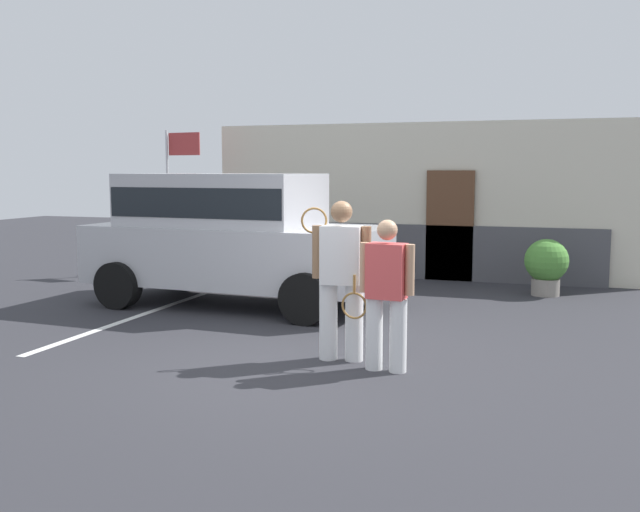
% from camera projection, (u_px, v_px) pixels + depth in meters
% --- Properties ---
extents(ground_plane, '(40.00, 40.00, 0.00)m').
position_uv_depth(ground_plane, '(299.00, 365.00, 7.72)').
color(ground_plane, '#2D2D33').
extents(parking_stripe_0, '(0.12, 4.40, 0.01)m').
position_uv_depth(parking_stripe_0, '(131.00, 319.00, 10.13)').
color(parking_stripe_0, silver).
rests_on(parking_stripe_0, ground_plane).
extents(house_frontage, '(8.34, 0.40, 3.02)m').
position_uv_depth(house_frontage, '(419.00, 206.00, 13.88)').
color(house_frontage, beige).
rests_on(house_frontage, ground_plane).
extents(parked_suv, '(4.69, 2.34, 2.05)m').
position_uv_depth(parked_suv, '(231.00, 232.00, 11.10)').
color(parked_suv, '#B7B7BC').
rests_on(parked_suv, ground_plane).
extents(tennis_player_man, '(0.79, 0.32, 1.77)m').
position_uv_depth(tennis_player_man, '(341.00, 278.00, 7.83)').
color(tennis_player_man, white).
rests_on(tennis_player_man, ground_plane).
extents(tennis_player_woman, '(0.85, 0.28, 1.60)m').
position_uv_depth(tennis_player_woman, '(386.00, 293.00, 7.42)').
color(tennis_player_woman, white).
rests_on(tennis_player_woman, ground_plane).
extents(potted_plant_by_porch, '(0.73, 0.73, 0.96)m').
position_uv_depth(potted_plant_by_porch, '(546.00, 264.00, 11.96)').
color(potted_plant_by_porch, gray).
rests_on(potted_plant_by_porch, ground_plane).
extents(flag_pole, '(0.80, 0.11, 2.90)m').
position_uv_depth(flag_pole, '(176.00, 174.00, 14.38)').
color(flag_pole, silver).
rests_on(flag_pole, ground_plane).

